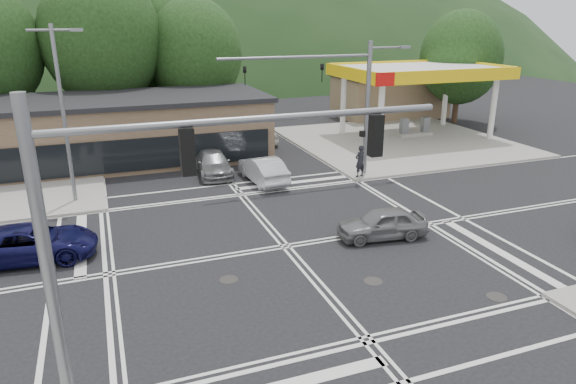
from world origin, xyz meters
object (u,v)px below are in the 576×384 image
object	(u,v)px
car_queue_b	(262,133)
pedestrian	(360,161)
car_blue_west	(30,243)
car_grey_center	(382,223)
car_northbound	(213,163)
car_queue_a	(263,169)

from	to	relation	value
car_queue_b	pedestrian	distance (m)	11.45
car_blue_west	car_grey_center	size ratio (longest dim) A/B	1.29
car_blue_west	pedestrian	distance (m)	18.25
car_blue_west	car_northbound	distance (m)	13.17
car_queue_a	car_queue_b	bearing A→B (deg)	-111.06
pedestrian	car_northbound	bearing A→B (deg)	-42.62
car_grey_center	car_queue_b	size ratio (longest dim) A/B	0.90
car_blue_west	car_queue_b	xyz separation A→B (m)	(14.95, 16.25, 0.04)
car_queue_a	car_northbound	size ratio (longest dim) A/B	0.96
car_queue_a	pedestrian	distance (m)	5.82
car_blue_west	car_queue_b	size ratio (longest dim) A/B	1.16
car_blue_west	pedestrian	bearing A→B (deg)	-68.70
car_northbound	pedestrian	world-z (taller)	pedestrian
car_queue_b	pedestrian	world-z (taller)	pedestrian
car_blue_west	car_queue_b	world-z (taller)	car_queue_b
pedestrian	car_blue_west	bearing A→B (deg)	0.26
car_grey_center	car_queue_b	xyz separation A→B (m)	(0.61, 19.26, 0.08)
car_queue_a	car_northbound	xyz separation A→B (m)	(-2.43, 2.54, -0.06)
car_grey_center	car_northbound	size ratio (longest dim) A/B	0.82
car_blue_west	car_northbound	xyz separation A→B (m)	(9.48, 9.14, -0.01)
car_queue_a	pedestrian	world-z (taller)	pedestrian
car_grey_center	car_queue_a	bearing A→B (deg)	-158.07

